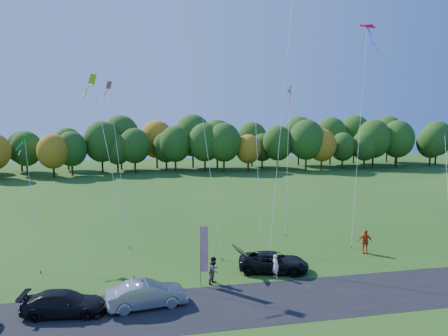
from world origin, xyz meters
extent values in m
plane|color=#1F4D14|center=(0.00, 0.00, 0.00)|extent=(160.00, 160.00, 0.00)
cube|color=black|center=(0.00, -4.00, 0.01)|extent=(90.00, 6.00, 0.01)
imported|color=black|center=(2.59, 0.79, 0.70)|extent=(5.52, 3.79, 1.40)
imported|color=#AFAEB3|center=(-6.61, -3.20, 0.77)|extent=(4.88, 2.30, 1.55)
imported|color=black|center=(-11.27, -3.26, 0.69)|extent=(4.93, 2.48, 1.37)
imported|color=white|center=(2.37, -0.30, 0.83)|extent=(0.58, 0.70, 1.65)
imported|color=gray|center=(-2.05, -0.49, 0.92)|extent=(1.10, 1.13, 1.83)
imported|color=#D14413|center=(11.22, 3.20, 0.98)|extent=(1.23, 0.76, 1.95)
cylinder|color=#999999|center=(-2.99, -0.68, 2.07)|extent=(0.06, 0.06, 4.14)
cube|color=red|center=(-2.73, -0.66, 2.49)|extent=(0.52, 0.07, 3.11)
cube|color=navy|center=(-2.73, -0.63, 3.64)|extent=(0.52, 0.06, 0.81)
cylinder|color=#4C3F33|center=(-0.58, 3.91, 0.10)|extent=(0.08, 0.08, 0.20)
cylinder|color=#4C3F33|center=(3.44, 4.39, 0.10)|extent=(0.08, 0.08, 0.20)
cylinder|color=#4C3F33|center=(1.83, 1.18, 0.10)|extent=(0.08, 0.08, 0.20)
cylinder|color=#4C3F33|center=(10.76, 4.60, 0.10)|extent=(0.08, 0.08, 0.20)
cube|color=#CD1653|center=(15.05, 11.05, 19.67)|extent=(2.99, 1.05, 1.16)
cylinder|color=#4C3F33|center=(-7.35, 1.49, 0.10)|extent=(0.08, 0.08, 0.20)
cube|color=yellow|center=(-10.08, 6.85, 14.00)|extent=(1.28, 1.28, 1.52)
cylinder|color=#4C3F33|center=(-13.92, 3.83, 0.10)|extent=(0.08, 0.08, 0.20)
cube|color=#178816|center=(-15.84, 9.87, 9.33)|extent=(1.03, 1.03, 1.21)
cylinder|color=#4C3F33|center=(6.55, 9.36, 0.10)|extent=(0.08, 0.08, 0.20)
cube|color=silver|center=(8.58, 14.36, 13.82)|extent=(1.31, 1.31, 1.56)
cylinder|color=#4C3F33|center=(-7.68, 8.35, 0.10)|extent=(0.08, 0.08, 0.20)
cube|color=#D74F47|center=(-9.26, 14.86, 14.03)|extent=(1.20, 1.20, 1.42)
cube|color=#3A0BA5|center=(21.34, 7.38, 9.65)|extent=(0.92, 0.92, 1.08)
camera|label=1|loc=(-7.17, -28.31, 11.52)|focal=35.00mm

